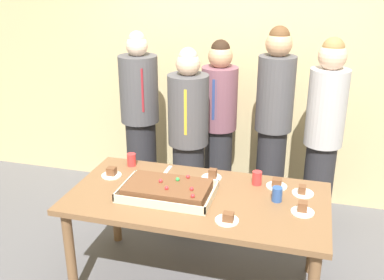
{
  "coord_description": "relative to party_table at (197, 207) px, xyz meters",
  "views": [
    {
      "loc": [
        0.7,
        -2.64,
        2.22
      ],
      "look_at": [
        -0.08,
        0.15,
        1.09
      ],
      "focal_mm": 41.75,
      "sensor_mm": 36.0,
      "label": 1
    }
  ],
  "objects": [
    {
      "name": "drink_cup_far_end",
      "position": [
        -0.63,
        0.35,
        0.14
      ],
      "size": [
        0.07,
        0.07,
        0.1
      ],
      "primitive_type": "cylinder",
      "color": "red",
      "rests_on": "party_table"
    },
    {
      "name": "person_far_right_suit",
      "position": [
        -0.83,
        1.03,
        0.22
      ],
      "size": [
        0.35,
        0.35,
        1.7
      ],
      "rotation": [
        0.0,
        0.0,
        -1.04
      ],
      "color": "#28282D",
      "rests_on": "ground_plane"
    },
    {
      "name": "cake_server_utensil",
      "position": [
        -0.33,
        0.31,
        0.09
      ],
      "size": [
        0.03,
        0.2,
        0.01
      ],
      "primitive_type": "cube",
      "color": "silver",
      "rests_on": "party_table"
    },
    {
      "name": "plated_slice_center_front",
      "position": [
        0.52,
        0.28,
        0.11
      ],
      "size": [
        0.15,
        0.15,
        0.07
      ],
      "color": "white",
      "rests_on": "party_table"
    },
    {
      "name": "party_table",
      "position": [
        0.0,
        0.0,
        0.0
      ],
      "size": [
        1.79,
        0.91,
        0.74
      ],
      "color": "brown",
      "rests_on": "ground_plane"
    },
    {
      "name": "drink_cup_middle",
      "position": [
        0.37,
        0.29,
        0.14
      ],
      "size": [
        0.07,
        0.07,
        0.1
      ],
      "primitive_type": "cylinder",
      "color": "red",
      "rests_on": "party_table"
    },
    {
      "name": "drink_cup_nearest",
      "position": [
        0.54,
        0.08,
        0.14
      ],
      "size": [
        0.07,
        0.07,
        0.1
      ],
      "primitive_type": "cylinder",
      "color": "#2D5199",
      "rests_on": "party_table"
    },
    {
      "name": "person_serving_front",
      "position": [
        -0.11,
        1.19,
        0.2
      ],
      "size": [
        0.33,
        0.33,
        1.63
      ],
      "rotation": [
        0.0,
        0.0,
        -1.64
      ],
      "color": "#28282D",
      "rests_on": "ground_plane"
    },
    {
      "name": "interior_back_panel",
      "position": [
        0.0,
        1.6,
        0.84
      ],
      "size": [
        8.0,
        0.12,
        3.0
      ],
      "primitive_type": "cube",
      "color": "#CCB784",
      "rests_on": "ground_plane"
    },
    {
      "name": "plated_slice_center_back",
      "position": [
        -0.71,
        0.13,
        0.11
      ],
      "size": [
        0.15,
        0.15,
        0.07
      ],
      "color": "white",
      "rests_on": "party_table"
    },
    {
      "name": "sheet_cake",
      "position": [
        -0.2,
        -0.05,
        0.13
      ],
      "size": [
        0.64,
        0.4,
        0.11
      ],
      "color": "beige",
      "rests_on": "party_table"
    },
    {
      "name": "person_green_shirt_behind",
      "position": [
        -0.28,
        0.75,
        0.19
      ],
      "size": [
        0.34,
        0.34,
        1.63
      ],
      "rotation": [
        0.0,
        0.0,
        -1.47
      ],
      "color": "#28282D",
      "rests_on": "ground_plane"
    },
    {
      "name": "plated_slice_far_right",
      "position": [
        0.7,
        0.22,
        0.1
      ],
      "size": [
        0.15,
        0.15,
        0.06
      ],
      "color": "white",
      "rests_on": "party_table"
    },
    {
      "name": "plated_slice_near_left",
      "position": [
        0.27,
        -0.27,
        0.11
      ],
      "size": [
        0.15,
        0.15,
        0.07
      ],
      "color": "white",
      "rests_on": "party_table"
    },
    {
      "name": "plated_slice_far_left",
      "position": [
        0.71,
        -0.03,
        0.11
      ],
      "size": [
        0.15,
        0.15,
        0.07
      ],
      "color": "white",
      "rests_on": "party_table"
    },
    {
      "name": "plated_slice_near_right",
      "position": [
        0.04,
        0.29,
        0.11
      ],
      "size": [
        0.15,
        0.15,
        0.08
      ],
      "color": "white",
      "rests_on": "party_table"
    },
    {
      "name": "person_left_edge_reaching",
      "position": [
        0.4,
        1.05,
        0.29
      ],
      "size": [
        0.32,
        0.32,
        1.78
      ],
      "rotation": [
        0.0,
        0.0,
        -2.07
      ],
      "color": "#28282D",
      "rests_on": "ground_plane"
    },
    {
      "name": "person_striped_tie_right",
      "position": [
        0.82,
        0.92,
        0.26
      ],
      "size": [
        0.31,
        0.31,
        1.73
      ],
      "rotation": [
        0.0,
        0.0,
        -2.38
      ],
      "color": "#28282D",
      "rests_on": "ground_plane"
    }
  ]
}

